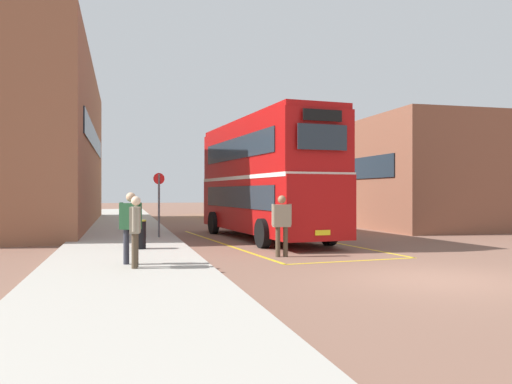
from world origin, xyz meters
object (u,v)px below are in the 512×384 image
Objects in this scene: pedestrian_waiting_far at (135,227)px; litter_bin at (139,234)px; single_deck_bus at (236,195)px; pedestrian_waiting_near at (131,222)px; double_decker_bus at (264,177)px; bus_stop_sign at (159,198)px; pedestrian_boarding at (282,221)px.

litter_bin is at bearing 87.07° from pedestrian_waiting_far.
single_deck_bus is 4.93× the size of pedestrian_waiting_near.
single_deck_bus is at bearing 80.93° from double_decker_bus.
single_deck_bus is 9.67× the size of litter_bin.
pedestrian_waiting_far is 8.27m from bus_stop_sign.
pedestrian_waiting_far is at bearing -123.69° from double_decker_bus.
pedestrian_waiting_near is at bearing -160.00° from pedestrian_boarding.
pedestrian_waiting_near is 0.70× the size of bus_stop_sign.
double_decker_bus is 4.17× the size of bus_stop_sign.
pedestrian_boarding is (-4.26, -25.93, -0.59)m from single_deck_bus.
double_decker_bus is at bearing 36.67° from litter_bin.
pedestrian_waiting_far reaches higher than litter_bin.
bus_stop_sign is at bearing 117.58° from pedestrian_boarding.
litter_bin is at bearing -102.39° from bus_stop_sign.
double_decker_bus is at bearing 79.72° from pedestrian_boarding.
double_decker_bus is 9.59m from pedestrian_waiting_far.
pedestrian_waiting_near is 1.05× the size of pedestrian_waiting_far.
litter_bin is (-5.05, -3.76, -1.92)m from double_decker_bus.
pedestrian_waiting_far is at bearing -97.66° from bus_stop_sign.
pedestrian_waiting_near reaches higher than litter_bin.
pedestrian_waiting_near is 1.96× the size of litter_bin.
pedestrian_waiting_near is 0.63m from pedestrian_waiting_far.
pedestrian_waiting_near is 7.67m from bus_stop_sign.
double_decker_bus reaches higher than pedestrian_waiting_far.
double_decker_bus is at bearing -99.07° from single_deck_bus.
bus_stop_sign is at bearing 81.02° from pedestrian_waiting_near.
single_deck_bus is 26.29m from pedestrian_boarding.
litter_bin is 4.28m from bus_stop_sign.
pedestrian_waiting_near is (-8.58, -27.51, -0.48)m from single_deck_bus.
pedestrian_waiting_far is (-5.26, -7.89, -1.42)m from double_decker_bus.
pedestrian_waiting_near is at bearing -98.98° from bus_stop_sign.
single_deck_bus is 5.20× the size of pedestrian_waiting_far.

